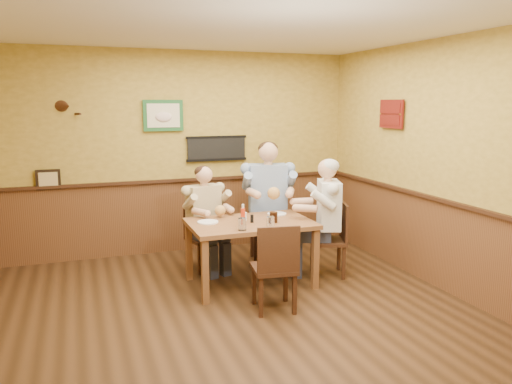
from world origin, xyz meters
The scene contains 17 objects.
room centered at (0.13, 0.17, 1.69)m, with size 5.02×5.03×2.81m.
dining_table centered at (0.49, 0.86, 0.66)m, with size 1.40×0.90×0.75m.
chair_back_left centered at (0.12, 1.57, 0.42)m, with size 0.38×0.38×0.83m, color #3E2313, non-canonical shape.
chair_back_right centered at (1.00, 1.63, 0.50)m, with size 0.46×0.46×1.00m, color #3E2313, non-canonical shape.
chair_right_end centered at (1.49, 0.84, 0.45)m, with size 0.42×0.42×0.90m, color #3E2313, non-canonical shape.
chair_near_side centered at (0.48, 0.10, 0.46)m, with size 0.42×0.42×0.92m, color #3E2313, non-canonical shape.
diner_tan_shirt centered at (0.12, 1.57, 0.60)m, with size 0.55×0.55×1.19m, color #CEBB8D, non-canonical shape.
diner_blue_polo centered at (1.00, 1.63, 0.72)m, with size 0.66×0.66×1.43m, color #7B93B9, non-canonical shape.
diner_white_elder centered at (1.49, 0.84, 0.64)m, with size 0.59×0.59×1.29m, color silver, non-canonical shape.
water_glass_left centered at (0.28, 0.52, 0.82)m, with size 0.09×0.09×0.13m, color silver.
water_glass_mid centered at (0.59, 0.48, 0.82)m, with size 0.09×0.09×0.13m, color white.
cola_tumbler centered at (0.72, 0.72, 0.81)m, with size 0.09×0.09×0.12m, color black.
hot_sauce_bottle centered at (0.38, 0.80, 0.85)m, with size 0.05×0.05×0.20m, color red.
salt_shaker centered at (0.44, 0.91, 0.80)m, with size 0.04×0.04×0.10m, color white.
pepper_shaker centered at (0.49, 0.81, 0.80)m, with size 0.04×0.04×0.09m, color black.
plate_far_left centered at (0.02, 0.97, 0.76)m, with size 0.24×0.24×0.02m, color white.
plate_far_right centered at (0.92, 1.10, 0.76)m, with size 0.23×0.23×0.02m, color silver.
Camera 1 is at (-1.34, -4.39, 2.10)m, focal length 35.00 mm.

